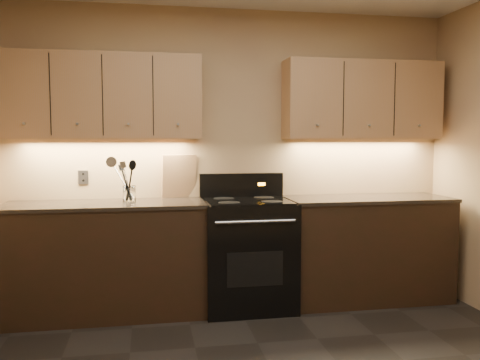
% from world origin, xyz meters
% --- Properties ---
extents(wall_back, '(4.00, 0.04, 2.60)m').
position_xyz_m(wall_back, '(0.00, 2.00, 1.30)').
color(wall_back, tan).
rests_on(wall_back, ground).
extents(counter_left, '(1.62, 0.62, 0.93)m').
position_xyz_m(counter_left, '(-1.10, 1.70, 0.47)').
color(counter_left, black).
rests_on(counter_left, ground).
extents(counter_right, '(1.46, 0.62, 0.93)m').
position_xyz_m(counter_right, '(1.18, 1.70, 0.47)').
color(counter_right, black).
rests_on(counter_right, ground).
extents(stove, '(0.76, 0.68, 1.14)m').
position_xyz_m(stove, '(0.08, 1.68, 0.48)').
color(stove, black).
rests_on(stove, ground).
extents(upper_cab_left, '(1.60, 0.30, 0.70)m').
position_xyz_m(upper_cab_left, '(-1.10, 1.85, 1.80)').
color(upper_cab_left, '#A37851').
rests_on(upper_cab_left, wall_back).
extents(upper_cab_right, '(1.44, 0.30, 0.70)m').
position_xyz_m(upper_cab_right, '(1.18, 1.85, 1.80)').
color(upper_cab_right, '#A37851').
rests_on(upper_cab_right, wall_back).
extents(outlet_plate, '(0.08, 0.01, 0.12)m').
position_xyz_m(outlet_plate, '(-1.30, 1.99, 1.12)').
color(outlet_plate, '#B2B5BA').
rests_on(outlet_plate, wall_back).
extents(utensil_crock, '(0.12, 0.12, 0.13)m').
position_xyz_m(utensil_crock, '(-0.91, 1.74, 0.99)').
color(utensil_crock, white).
rests_on(utensil_crock, counter_left).
extents(cutting_board, '(0.31, 0.13, 0.38)m').
position_xyz_m(cutting_board, '(-0.48, 1.96, 1.12)').
color(cutting_board, tan).
rests_on(cutting_board, counter_left).
extents(black_spoon, '(0.12, 0.18, 0.35)m').
position_xyz_m(black_spoon, '(-0.92, 1.76, 1.12)').
color(black_spoon, black).
rests_on(black_spoon, utensil_crock).
extents(black_turner, '(0.18, 0.16, 0.34)m').
position_xyz_m(black_turner, '(-0.89, 1.73, 1.11)').
color(black_turner, black).
rests_on(black_turner, utensil_crock).
extents(steel_spatula, '(0.16, 0.12, 0.35)m').
position_xyz_m(steel_spatula, '(-0.89, 1.75, 1.11)').
color(steel_spatula, silver).
rests_on(steel_spatula, utensil_crock).
extents(steel_skimmer, '(0.28, 0.16, 0.39)m').
position_xyz_m(steel_skimmer, '(-0.87, 1.74, 1.14)').
color(steel_skimmer, silver).
rests_on(steel_skimmer, utensil_crock).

